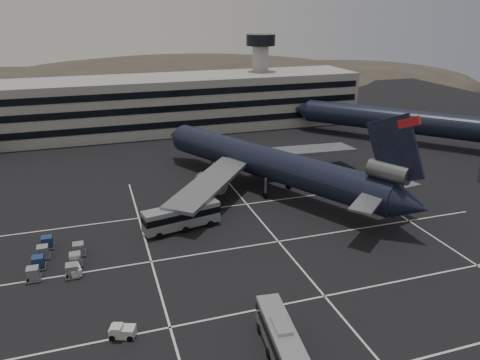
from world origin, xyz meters
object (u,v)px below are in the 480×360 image
trijet_main (272,164)px  tug_a (75,270)px  uld_cluster (55,258)px  bus_near (281,338)px  bus_far (182,216)px

trijet_main → tug_a: (-33.43, -18.30, -4.60)m
tug_a → uld_cluster: uld_cluster is taller
trijet_main → uld_cluster: size_ratio=4.85×
bus_near → uld_cluster: bus_near is taller
bus_near → tug_a: bus_near is taller
bus_near → tug_a: size_ratio=4.27×
trijet_main → bus_far: bearing=-178.7°
trijet_main → bus_far: size_ratio=4.45×
trijet_main → bus_near: 42.25m
trijet_main → uld_cluster: 39.05m
uld_cluster → trijet_main: bearing=22.4°
uld_cluster → bus_far: bearing=14.9°
bus_near → tug_a: bearing=137.9°
tug_a → uld_cluster: (-2.44, 3.53, 0.17)m
bus_far → uld_cluster: 18.25m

